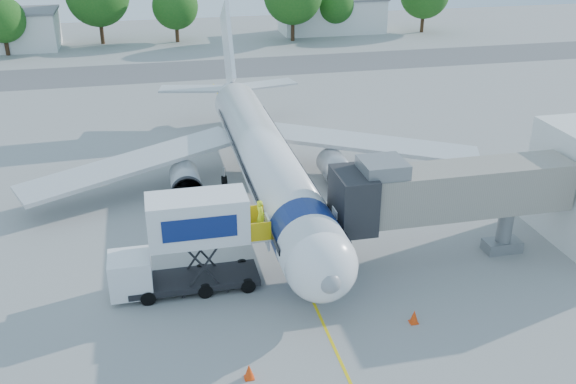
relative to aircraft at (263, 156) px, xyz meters
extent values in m
plane|color=#9B9A98|center=(0.00, -4.12, -2.95)|extent=(160.00, 160.00, 0.00)
cube|color=yellow|center=(0.00, -4.12, -2.94)|extent=(0.15, 70.00, 0.01)
cube|color=#59595B|center=(0.00, 37.88, -2.94)|extent=(120.00, 10.00, 0.01)
cylinder|color=white|center=(0.00, -1.12, 0.05)|extent=(3.70, 28.00, 3.70)
sphere|color=white|center=(0.00, -15.12, 0.05)|extent=(3.70, 3.70, 3.70)
sphere|color=gray|center=(0.00, -16.67, 0.05)|extent=(1.10, 1.10, 1.10)
cone|color=white|center=(0.00, 15.88, 0.05)|extent=(3.70, 6.00, 3.70)
cube|color=white|center=(0.00, 16.88, 4.25)|extent=(0.35, 7.26, 8.29)
cube|color=silver|center=(9.00, 2.38, -0.65)|extent=(16.17, 9.32, 1.42)
cube|color=silver|center=(-9.00, 2.38, -0.65)|extent=(16.17, 9.32, 1.42)
cylinder|color=#999BA0|center=(5.50, 0.38, -1.65)|extent=(2.10, 3.60, 2.10)
cylinder|color=#999BA0|center=(-5.50, 0.38, -1.65)|extent=(2.10, 3.60, 2.10)
cube|color=black|center=(0.00, -15.42, 0.50)|extent=(2.60, 1.39, 0.81)
cylinder|color=navy|center=(0.00, -12.12, 0.05)|extent=(3.73, 2.00, 3.73)
cylinder|color=silver|center=(0.00, -13.62, -2.20)|extent=(0.16, 0.16, 1.50)
cylinder|color=black|center=(0.00, -13.62, -2.63)|extent=(0.25, 0.64, 0.64)
cylinder|color=black|center=(2.60, 1.88, -2.50)|extent=(0.35, 0.90, 0.90)
cylinder|color=black|center=(-2.60, 1.88, -2.50)|extent=(0.35, 0.90, 0.90)
cube|color=gray|center=(9.00, -11.12, 1.45)|extent=(13.60, 2.60, 2.80)
cube|color=black|center=(2.90, -11.12, 1.45)|extent=(2.00, 3.20, 3.20)
cube|color=slate|center=(4.50, -11.12, 3.25)|extent=(2.40, 2.40, 0.80)
cylinder|color=slate|center=(12.50, -11.12, -1.45)|extent=(0.90, 0.90, 3.00)
cube|color=slate|center=(12.50, -11.12, -2.60)|extent=(2.20, 1.20, 0.70)
cylinder|color=black|center=(11.60, -11.12, -2.60)|extent=(0.30, 0.70, 0.70)
cylinder|color=black|center=(13.40, -11.12, -2.60)|extent=(0.30, 0.70, 0.70)
cube|color=black|center=(-6.00, -11.12, -2.40)|extent=(7.00, 2.30, 0.35)
cube|color=white|center=(-9.30, -11.12, -1.60)|extent=(2.20, 2.20, 2.10)
cube|color=black|center=(-9.30, -11.12, -1.15)|extent=(1.90, 2.10, 0.70)
cube|color=white|center=(-5.60, -11.12, 1.30)|extent=(5.20, 2.40, 2.50)
cube|color=navy|center=(-5.60, -12.34, 1.30)|extent=(3.80, 0.04, 1.20)
cube|color=silver|center=(-2.45, -11.12, 0.10)|extent=(1.10, 2.20, 0.10)
cube|color=gold|center=(-2.45, -12.17, 0.65)|extent=(1.10, 0.06, 1.10)
cube|color=gold|center=(-2.45, -10.07, 0.65)|extent=(1.10, 0.06, 1.10)
cylinder|color=black|center=(-3.20, -12.17, -2.55)|extent=(0.80, 0.25, 0.80)
cylinder|color=black|center=(-3.20, -10.07, -2.55)|extent=(0.80, 0.25, 0.80)
cylinder|color=black|center=(-8.50, -12.17, -2.55)|extent=(0.80, 0.25, 0.80)
cylinder|color=black|center=(-8.50, -10.07, -2.55)|extent=(0.80, 0.25, 0.80)
imported|color=#DCFB1A|center=(-2.26, -11.12, 1.06)|extent=(0.60, 0.76, 1.82)
cube|color=white|center=(0.70, -19.72, -2.18)|extent=(3.88, 2.05, 1.54)
cube|color=navy|center=(0.70, -19.72, -1.68)|extent=(2.23, 1.91, 0.38)
cylinder|color=black|center=(-0.83, -20.52, -2.56)|extent=(0.77, 0.29, 0.77)
cylinder|color=black|center=(-0.86, -18.98, -2.56)|extent=(0.77, 0.29, 0.77)
cylinder|color=black|center=(2.25, -20.46, -2.56)|extent=(0.77, 0.29, 0.77)
cylinder|color=black|center=(2.22, -18.92, -2.56)|extent=(0.77, 0.29, 0.77)
cone|color=#EF3D0C|center=(4.46, -16.72, -2.58)|extent=(0.47, 0.47, 0.74)
cube|color=#EF3D0C|center=(4.46, -16.72, -2.93)|extent=(0.42, 0.42, 0.04)
cone|color=#EF3D0C|center=(-4.30, -18.93, -2.57)|extent=(0.47, 0.47, 0.75)
cube|color=#EF3D0C|center=(-4.30, -18.93, -2.93)|extent=(0.43, 0.43, 0.04)
cube|color=silver|center=(22.00, 57.88, -0.45)|extent=(16.00, 7.00, 5.00)
cylinder|color=#382314|center=(-25.41, 51.78, -1.57)|extent=(0.56, 0.56, 2.76)
sphere|color=#1A5416|center=(-25.41, 51.78, 1.81)|extent=(6.14, 6.14, 6.14)
cylinder|color=#382314|center=(-13.11, 56.68, -0.93)|extent=(0.56, 0.56, 4.03)
cylinder|color=#382314|center=(-2.37, 55.58, -1.46)|extent=(0.56, 0.56, 2.98)
sphere|color=#1A5416|center=(-2.37, 55.58, 2.18)|extent=(6.62, 6.62, 6.62)
cylinder|color=#382314|center=(14.45, 52.62, -1.01)|extent=(0.56, 0.56, 3.87)
cylinder|color=#382314|center=(21.70, 55.58, -1.60)|extent=(0.56, 0.56, 2.69)
sphere|color=#1A5416|center=(21.70, 55.58, 1.68)|extent=(5.97, 5.97, 5.97)
cylinder|color=#382314|center=(35.97, 54.67, -1.24)|extent=(0.56, 0.56, 3.42)
camera|label=1|loc=(-7.59, -41.21, 16.51)|focal=40.00mm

